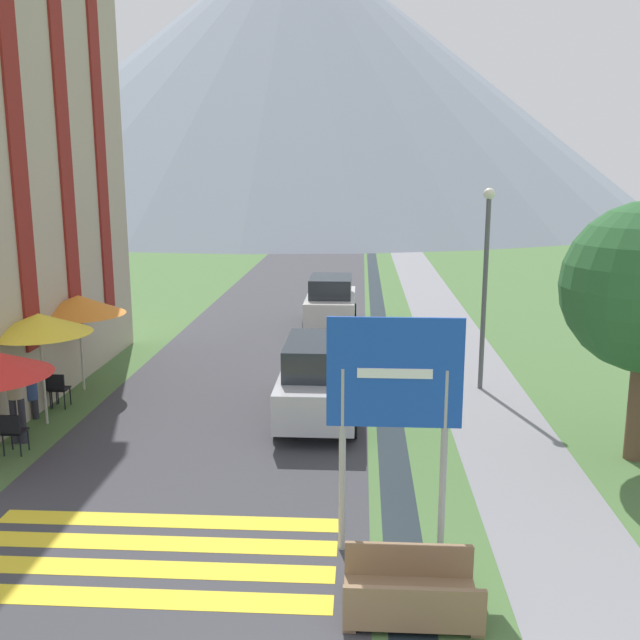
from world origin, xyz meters
name	(u,v)px	position (x,y,z in m)	size (l,w,h in m)	color
ground_plane	(346,322)	(0.00, 20.00, 0.00)	(160.00, 160.00, 0.00)	#476B38
road	(301,281)	(-2.50, 30.00, 0.00)	(6.40, 60.00, 0.01)	#38383D
footpath	(422,282)	(3.60, 30.00, 0.00)	(2.20, 60.00, 0.01)	slate
drainage_channel	(374,281)	(1.20, 30.00, 0.00)	(0.60, 60.00, 0.00)	black
crosswalk_marking	(149,556)	(-2.50, 3.60, 0.01)	(5.44, 2.54, 0.01)	yellow
mountain_distant	(295,76)	(-7.58, 82.97, 16.55)	(83.17, 83.17, 33.10)	gray
road_sign	(394,397)	(1.01, 3.95, 2.37)	(1.90, 0.11, 3.51)	#9E9EA3
footbridge	(411,595)	(1.20, 2.49, 0.23)	(1.70, 1.10, 0.65)	#846647
parked_car_near	(319,378)	(-0.40, 9.74, 0.91)	(1.76, 4.32, 1.82)	#B2B2B7
parked_car_far	(331,301)	(-0.54, 19.31, 0.91)	(1.80, 3.98, 1.82)	silver
cafe_chair_far_left	(46,386)	(-6.87, 10.03, 0.51)	(0.40, 0.40, 0.85)	black
cafe_chair_near_left	(13,430)	(-6.25, 7.16, 0.51)	(0.40, 0.40, 0.85)	black
cafe_chair_far_right	(58,387)	(-6.53, 9.96, 0.51)	(0.40, 0.40, 0.85)	black
cafe_umbrella_middle_yellow	(39,324)	(-6.38, 8.92, 2.26)	(2.23, 2.23, 2.49)	#B7B2A8
cafe_umbrella_rear_orange	(78,305)	(-6.50, 11.40, 2.21)	(2.30, 2.30, 2.45)	#B7B2A8
person_standing_terrace	(16,393)	(-6.44, 7.78, 1.07)	(0.32, 0.32, 1.83)	#282833
person_seated_near	(30,389)	(-6.85, 9.22, 0.70)	(0.32, 0.32, 1.26)	#282833
streetlamp	(485,272)	(3.61, 12.12, 3.01)	(0.28, 0.28, 5.07)	#515156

